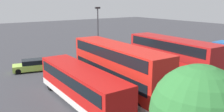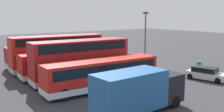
# 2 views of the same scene
# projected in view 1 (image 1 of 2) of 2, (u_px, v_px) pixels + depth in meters

# --- Properties ---
(ground_plane) EXTENTS (140.00, 140.00, 0.00)m
(ground_plane) POSITION_uv_depth(u_px,v_px,m) (87.00, 62.00, 32.96)
(ground_plane) COLOR #38383D
(bus_single_deck_near_end) EXTENTS (3.01, 11.91, 2.95)m
(bus_single_deck_near_end) POSITION_uv_depth(u_px,v_px,m) (191.00, 60.00, 27.43)
(bus_single_deck_near_end) COLOR red
(bus_single_deck_near_end) RESTS_ON ground
(bus_double_decker_second) EXTENTS (3.05, 10.86, 4.55)m
(bus_double_decker_second) POSITION_uv_depth(u_px,v_px,m) (172.00, 58.00, 24.87)
(bus_double_decker_second) COLOR #A51919
(bus_double_decker_second) RESTS_ON ground
(bus_single_deck_third) EXTENTS (3.14, 11.00, 2.95)m
(bus_single_deck_third) POSITION_uv_depth(u_px,v_px,m) (149.00, 71.00, 23.15)
(bus_single_deck_third) COLOR #B71411
(bus_single_deck_third) RESTS_ON ground
(bus_double_decker_fourth) EXTENTS (3.10, 12.04, 4.55)m
(bus_double_decker_fourth) POSITION_uv_depth(u_px,v_px,m) (117.00, 68.00, 21.34)
(bus_double_decker_fourth) COLOR red
(bus_double_decker_fourth) RESTS_ON ground
(bus_single_deck_fifth) EXTENTS (2.81, 11.56, 2.95)m
(bus_single_deck_fifth) POSITION_uv_depth(u_px,v_px,m) (81.00, 84.00, 19.58)
(bus_single_deck_fifth) COLOR #B71411
(bus_single_deck_fifth) RESTS_ON ground
(car_hatchback_silver) EXTENTS (4.69, 2.79, 1.43)m
(car_hatchback_silver) POSITION_uv_depth(u_px,v_px,m) (32.00, 65.00, 28.76)
(car_hatchback_silver) COLOR #A5D14C
(car_hatchback_silver) RESTS_ON ground
(car_small_green) EXTENTS (4.57, 2.78, 1.43)m
(car_small_green) POSITION_uv_depth(u_px,v_px,m) (145.00, 49.00, 38.81)
(car_small_green) COLOR silver
(car_small_green) RESTS_ON ground
(lamp_post_tall) EXTENTS (0.70, 0.30, 7.57)m
(lamp_post_tall) POSITION_uv_depth(u_px,v_px,m) (98.00, 30.00, 32.23)
(lamp_post_tall) COLOR #38383D
(lamp_post_tall) RESTS_ON ground
(waste_bin_yellow) EXTENTS (0.60, 0.60, 0.95)m
(waste_bin_yellow) POSITION_uv_depth(u_px,v_px,m) (109.00, 49.00, 40.09)
(waste_bin_yellow) COLOR #197F33
(waste_bin_yellow) RESTS_ON ground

